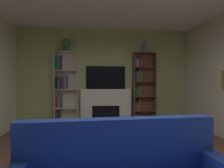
{
  "coord_description": "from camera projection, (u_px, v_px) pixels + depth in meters",
  "views": [
    {
      "loc": [
        -0.42,
        -2.83,
        1.31
      ],
      "look_at": [
        0.0,
        1.23,
        1.25
      ],
      "focal_mm": 31.71,
      "sensor_mm": 36.0,
      "label": 1
    }
  ],
  "objects": [
    {
      "name": "potted_plant",
      "position": [
        66.0,
        44.0,
        5.64
      ],
      "size": [
        0.26,
        0.26,
        0.37
      ],
      "color": "#4B594C",
      "rests_on": "bookshelf_left"
    },
    {
      "name": "coffee_table",
      "position": [
        114.0,
        160.0,
        2.49
      ],
      "size": [
        0.84,
        0.42,
        0.37
      ],
      "color": "brown",
      "rests_on": "ground_plane"
    },
    {
      "name": "wall_back_accent",
      "position": [
        106.0,
        77.0,
        5.96
      ],
      "size": [
        5.27,
        0.06,
        2.88
      ],
      "primitive_type": "cube",
      "color": "#A7B676",
      "rests_on": "ground_plane"
    },
    {
      "name": "vase_with_flowers",
      "position": [
        144.0,
        49.0,
        5.88
      ],
      "size": [
        0.14,
        0.14,
        0.37
      ],
      "color": "teal",
      "rests_on": "bookshelf_right"
    },
    {
      "name": "bookshelf_right",
      "position": [
        141.0,
        90.0,
        5.94
      ],
      "size": [
        0.66,
        0.28,
        2.15
      ],
      "color": "brown",
      "rests_on": "ground_plane"
    },
    {
      "name": "fireplace",
      "position": [
        106.0,
        107.0,
        5.84
      ],
      "size": [
        1.56,
        0.48,
        1.07
      ],
      "color": "white",
      "rests_on": "ground_plane"
    },
    {
      "name": "bookshelf_left",
      "position": [
        64.0,
        89.0,
        5.71
      ],
      "size": [
        0.66,
        0.26,
        2.15
      ],
      "color": "silver",
      "rests_on": "ground_plane"
    },
    {
      "name": "tv",
      "position": [
        106.0,
        78.0,
        5.9
      ],
      "size": [
        1.16,
        0.06,
        0.68
      ],
      "primitive_type": "cube",
      "color": "black",
      "rests_on": "fireplace"
    }
  ]
}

